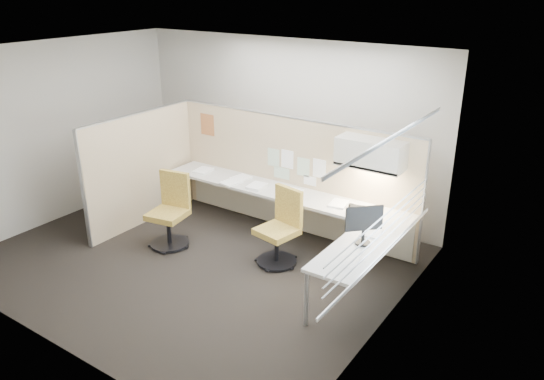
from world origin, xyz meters
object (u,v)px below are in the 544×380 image
Objects in this scene: chair_left at (171,212)px; monitor at (364,223)px; phone at (357,211)px; chair_right at (281,230)px; desk at (296,207)px.

monitor is at bearing -5.27° from chair_left.
chair_left is 4.20× the size of phone.
chair_right reaches higher than phone.
chair_left is 2.66m from phone.
chair_left is at bearing -174.24° from phone.
phone is (0.86, 0.52, 0.30)m from chair_right.
chair_left is 1.02× the size of chair_right.
chair_left reaches higher than desk.
chair_right is (1.61, 0.44, -0.01)m from chair_left.
desk is 3.87× the size of chair_right.
desk is at bearing 106.97° from monitor.
chair_right is at bearing 126.14° from monitor.
monitor is (1.28, -0.19, 0.52)m from chair_right.
chair_right is (0.09, -0.53, -0.12)m from desk.
phone is at bearing 11.04° from chair_left.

